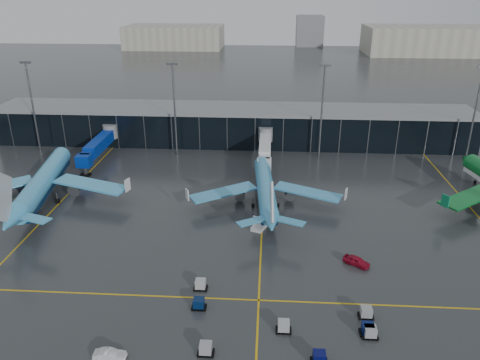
# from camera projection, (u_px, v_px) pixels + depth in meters

# --- Properties ---
(ground) EXTENTS (600.00, 600.00, 0.00)m
(ground) POSITION_uv_depth(u_px,v_px,m) (207.00, 247.00, 86.21)
(ground) COLOR #282B2D
(ground) RESTS_ON ground
(terminal_pier) EXTENTS (142.00, 17.00, 10.70)m
(terminal_pier) POSITION_uv_depth(u_px,v_px,m) (233.00, 125.00, 141.06)
(terminal_pier) COLOR black
(terminal_pier) RESTS_ON ground
(jet_bridges) EXTENTS (94.00, 27.50, 7.20)m
(jet_bridges) POSITION_uv_depth(u_px,v_px,m) (98.00, 145.00, 125.99)
(jet_bridges) COLOR #595B60
(jet_bridges) RESTS_ON ground
(flood_masts) EXTENTS (203.00, 0.50, 25.50)m
(flood_masts) POSITION_uv_depth(u_px,v_px,m) (248.00, 107.00, 126.46)
(flood_masts) COLOR #595B60
(flood_masts) RESTS_ON ground
(distant_hangars) EXTENTS (260.00, 71.00, 22.00)m
(distant_hangars) POSITION_uv_depth(u_px,v_px,m) (327.00, 38.00, 327.98)
(distant_hangars) COLOR #B2AD99
(distant_hangars) RESTS_ON ground
(taxi_lines) EXTENTS (220.00, 120.00, 0.02)m
(taxi_lines) POSITION_uv_depth(u_px,v_px,m) (262.00, 222.00, 95.37)
(taxi_lines) COLOR gold
(taxi_lines) RESTS_ON ground
(airliner_arkefly) EXTENTS (47.14, 51.74, 14.07)m
(airliner_arkefly) POSITION_uv_depth(u_px,v_px,m) (41.00, 170.00, 102.49)
(airliner_arkefly) COLOR #41A2D6
(airliner_arkefly) RESTS_ON ground
(airliner_klm_near) EXTENTS (37.32, 41.76, 12.10)m
(airliner_klm_near) POSITION_uv_depth(u_px,v_px,m) (265.00, 178.00, 101.00)
(airliner_klm_near) COLOR #3B93C4
(airliner_klm_near) RESTS_ON ground
(baggage_carts) EXTENTS (27.21, 16.14, 1.70)m
(baggage_carts) POSITION_uv_depth(u_px,v_px,m) (287.00, 323.00, 65.84)
(baggage_carts) COLOR black
(baggage_carts) RESTS_ON ground
(mobile_airstair) EXTENTS (3.24, 3.79, 3.45)m
(mobile_airstair) POSITION_uv_depth(u_px,v_px,m) (259.00, 226.00, 92.28)
(mobile_airstair) COLOR silver
(mobile_airstair) RESTS_ON ground
(service_van_red) EXTENTS (4.85, 4.23, 1.58)m
(service_van_red) POSITION_uv_depth(u_px,v_px,m) (357.00, 261.00, 80.52)
(service_van_red) COLOR maroon
(service_van_red) RESTS_ON ground
(service_van_white) EXTENTS (4.26, 1.55, 1.39)m
(service_van_white) POSITION_uv_depth(u_px,v_px,m) (110.00, 355.00, 60.35)
(service_van_white) COLOR silver
(service_van_white) RESTS_ON ground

